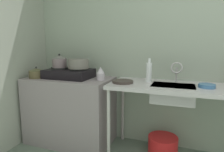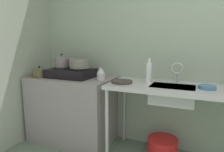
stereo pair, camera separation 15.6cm
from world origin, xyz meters
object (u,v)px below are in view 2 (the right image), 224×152
(pot_beside_stove, at_px, (40,72))
(pot_on_right_burner, at_px, (80,63))
(faucet, at_px, (177,70))
(small_bowl_on_drainboard, at_px, (207,87))
(percolator, at_px, (101,73))
(bucket_on_floor, at_px, (162,148))
(pot_on_left_burner, at_px, (62,61))
(sink_basin, at_px, (172,95))
(stove, at_px, (71,73))
(frying_pan, at_px, (122,82))
(bottle_by_sink, at_px, (149,72))

(pot_beside_stove, bearing_deg, pot_on_right_burner, 16.24)
(faucet, height_order, small_bowl_on_drainboard, faucet)
(percolator, relative_size, bucket_on_floor, 0.48)
(pot_on_left_burner, bearing_deg, bucket_on_floor, 0.95)
(pot_beside_stove, bearing_deg, sink_basin, 4.67)
(sink_basin, bearing_deg, pot_beside_stove, -175.33)
(stove, height_order, small_bowl_on_drainboard, stove)
(percolator, relative_size, frying_pan, 0.68)
(pot_on_left_burner, distance_m, bottle_by_sink, 1.12)
(pot_on_left_burner, relative_size, bucket_on_floor, 0.56)
(pot_beside_stove, relative_size, faucet, 0.80)
(pot_on_right_burner, xyz_separation_m, bottle_by_sink, (0.85, 0.07, -0.07))
(pot_on_right_burner, xyz_separation_m, frying_pan, (0.59, -0.08, -0.17))
(bottle_by_sink, bearing_deg, faucet, 9.25)
(stove, height_order, frying_pan, stove)
(bottle_by_sink, bearing_deg, sink_basin, -18.25)
(small_bowl_on_drainboard, bearing_deg, pot_beside_stove, -176.34)
(pot_on_right_burner, xyz_separation_m, percolator, (0.29, 0.00, -0.11))
(pot_beside_stove, xyz_separation_m, frying_pan, (1.10, 0.07, -0.05))
(pot_beside_stove, distance_m, bucket_on_floor, 1.74)
(small_bowl_on_drainboard, bearing_deg, faucet, 153.99)
(sink_basin, bearing_deg, frying_pan, -173.21)
(pot_beside_stove, xyz_separation_m, sink_basin, (1.63, 0.13, -0.15))
(faucet, bearing_deg, stove, -174.66)
(stove, bearing_deg, bucket_on_floor, 1.06)
(sink_basin, bearing_deg, bottle_by_sink, 161.75)
(pot_on_left_burner, height_order, pot_on_right_burner, pot_on_left_burner)
(pot_on_left_burner, relative_size, bottle_by_sink, 0.69)
(stove, xyz_separation_m, bottle_by_sink, (0.98, 0.07, 0.06))
(percolator, relative_size, small_bowl_on_drainboard, 0.99)
(frying_pan, bearing_deg, bucket_on_floor, 12.66)
(stove, distance_m, pot_on_right_burner, 0.18)
(sink_basin, relative_size, faucet, 1.89)
(pot_on_right_burner, height_order, percolator, pot_on_right_burner)
(faucet, distance_m, bottle_by_sink, 0.29)
(percolator, relative_size, sink_basin, 0.36)
(percolator, height_order, bottle_by_sink, bottle_by_sink)
(sink_basin, distance_m, frying_pan, 0.54)
(faucet, xyz_separation_m, bucket_on_floor, (-0.10, -0.10, -0.87))
(bucket_on_floor, bearing_deg, percolator, -178.39)
(sink_basin, xyz_separation_m, bottle_by_sink, (-0.27, 0.09, 0.20))
(faucet, bearing_deg, small_bowl_on_drainboard, -26.01)
(pot_beside_stove, height_order, small_bowl_on_drainboard, pot_beside_stove)
(stove, height_order, bottle_by_sink, bottle_by_sink)
(stove, relative_size, pot_on_left_burner, 3.08)
(pot_on_left_burner, xyz_separation_m, small_bowl_on_drainboard, (1.70, -0.02, -0.18))
(percolator, xyz_separation_m, faucet, (0.84, 0.12, 0.08))
(small_bowl_on_drainboard, bearing_deg, pot_on_right_burner, 179.01)
(pot_on_left_burner, relative_size, frying_pan, 0.80)
(pot_on_left_burner, height_order, faucet, pot_on_left_burner)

